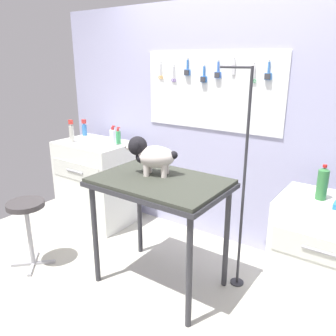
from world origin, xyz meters
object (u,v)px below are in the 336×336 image
(dog, at_px, (150,155))
(cabinet_right, at_px, (324,258))
(grooming_arm, at_px, (242,192))
(detangler_spray, at_px, (118,137))
(soda_bottle, at_px, (322,183))
(counter_left, at_px, (97,182))
(stool, at_px, (27,215))
(grooming_table, at_px, (160,191))

(dog, bearing_deg, cabinet_right, 16.80)
(grooming_arm, distance_m, detangler_spray, 1.58)
(dog, height_order, soda_bottle, dog)
(cabinet_right, bearing_deg, detangler_spray, 174.28)
(counter_left, distance_m, cabinet_right, 2.42)
(counter_left, xyz_separation_m, soda_bottle, (2.34, -0.10, 0.51))
(counter_left, height_order, cabinet_right, counter_left)
(dog, distance_m, stool, 1.24)
(grooming_table, distance_m, soda_bottle, 1.15)
(counter_left, height_order, detangler_spray, detangler_spray)
(grooming_table, relative_size, dog, 2.51)
(counter_left, height_order, stool, counter_left)
(grooming_table, bearing_deg, counter_left, 157.27)
(stool, height_order, detangler_spray, detangler_spray)
(grooming_arm, relative_size, cabinet_right, 2.02)
(dog, distance_m, soda_bottle, 1.24)
(stool, bearing_deg, detangler_spray, 86.45)
(dog, relative_size, soda_bottle, 1.63)
(counter_left, distance_m, stool, 1.01)
(grooming_table, bearing_deg, stool, -157.29)
(counter_left, xyz_separation_m, detangler_spray, (0.26, 0.10, 0.53))
(grooming_table, bearing_deg, detangler_spray, 147.87)
(detangler_spray, bearing_deg, grooming_table, -32.13)
(counter_left, bearing_deg, dog, -22.88)
(grooming_table, height_order, stool, grooming_table)
(grooming_arm, distance_m, cabinet_right, 0.73)
(grooming_arm, distance_m, stool, 1.83)
(cabinet_right, xyz_separation_m, detangler_spray, (-2.16, 0.22, 0.56))
(grooming_table, distance_m, grooming_arm, 0.63)
(dog, bearing_deg, counter_left, 157.12)
(cabinet_right, bearing_deg, grooming_arm, -173.69)
(grooming_arm, bearing_deg, counter_left, 174.31)
(grooming_table, bearing_deg, dog, 158.66)
(cabinet_right, bearing_deg, grooming_table, -159.35)
(grooming_table, height_order, grooming_arm, grooming_arm)
(counter_left, xyz_separation_m, cabinet_right, (2.42, -0.11, -0.03))
(stool, xyz_separation_m, soda_bottle, (2.15, 0.89, 0.48))
(counter_left, distance_m, soda_bottle, 2.40)
(soda_bottle, bearing_deg, dog, -161.78)
(dog, xyz_separation_m, stool, (-0.97, -0.51, -0.58))
(soda_bottle, bearing_deg, cabinet_right, -5.52)
(grooming_table, distance_m, counter_left, 1.44)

